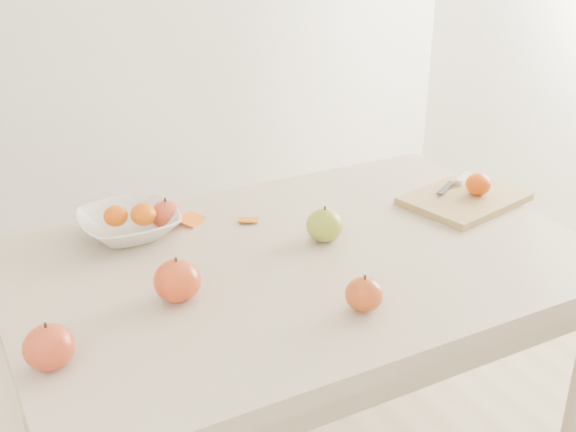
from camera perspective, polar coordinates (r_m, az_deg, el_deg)
name	(u,v)px	position (r m, az deg, el deg)	size (l,w,h in m)	color
table	(299,295)	(1.57, 0.87, -6.30)	(1.20, 0.80, 0.75)	#C6B195
cutting_board	(464,199)	(1.82, 13.77, 1.32)	(0.28, 0.21, 0.02)	tan
board_tangerine	(478,184)	(1.82, 14.80, 2.44)	(0.06, 0.06, 0.05)	#CB5307
fruit_bowl	(129,224)	(1.63, -12.45, -0.64)	(0.22, 0.22, 0.05)	white
bowl_tangerine_near	(116,216)	(1.62, -13.46, 0.03)	(0.05, 0.05, 0.05)	#D94E07
bowl_tangerine_far	(143,214)	(1.61, -11.36, 0.14)	(0.06, 0.06, 0.05)	orange
orange_peel_a	(191,221)	(1.68, -7.63, -0.42)	(0.06, 0.04, 0.00)	orange
orange_peel_b	(249,221)	(1.67, -3.14, -0.39)	(0.04, 0.04, 0.00)	#CA680E
paring_knife	(461,180)	(1.89, 13.49, 2.78)	(0.16, 0.08, 0.01)	white
apple_green	(325,225)	(1.57, 2.91, -0.72)	(0.08, 0.08, 0.07)	olive
apple_red_d	(49,347)	(1.23, -18.36, -9.80)	(0.08, 0.08, 0.07)	#9D210D
apple_red_b	(177,281)	(1.36, -8.74, -5.07)	(0.09, 0.09, 0.08)	#A71015
apple_red_a	(166,215)	(1.65, -9.59, 0.11)	(0.07, 0.07, 0.07)	maroon
apple_red_e	(364,294)	(1.32, 6.03, -6.18)	(0.07, 0.07, 0.06)	#920F03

